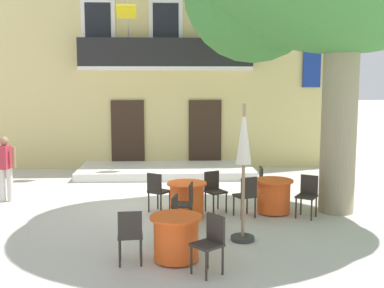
{
  "coord_description": "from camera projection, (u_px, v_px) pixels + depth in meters",
  "views": [
    {
      "loc": [
        0.44,
        -11.18,
        2.96
      ],
      "look_at": [
        0.97,
        1.33,
        1.3
      ],
      "focal_mm": 45.07,
      "sensor_mm": 36.0,
      "label": 1
    }
  ],
  "objects": [
    {
      "name": "cafe_table_near_tree",
      "position": [
        187.0,
        199.0,
        10.48
      ],
      "size": [
        0.86,
        0.86,
        0.76
      ],
      "color": "#EA561E",
      "rests_on": "ground"
    },
    {
      "name": "cafe_chair_front_0",
      "position": [
        211.0,
        240.0,
        7.38
      ],
      "size": [
        0.56,
        0.56,
        0.91
      ],
      "color": "#2D2823",
      "rests_on": "ground"
    },
    {
      "name": "cafe_table_front",
      "position": [
        176.0,
        238.0,
        7.91
      ],
      "size": [
        0.86,
        0.86,
        0.76
      ],
      "color": "#EA561E",
      "rests_on": "ground"
    },
    {
      "name": "cafe_chair_front_2",
      "position": [
        130.0,
        233.0,
        7.72
      ],
      "size": [
        0.43,
        0.43,
        0.91
      ],
      "color": "#2D2823",
      "rests_on": "ground"
    },
    {
      "name": "cafe_chair_middle_1",
      "position": [
        246.0,
        194.0,
        10.39
      ],
      "size": [
        0.52,
        0.52,
        0.91
      ],
      "color": "#2D2823",
      "rests_on": "ground"
    },
    {
      "name": "ground_plane",
      "position": [
        154.0,
        206.0,
        11.45
      ],
      "size": [
        120.0,
        120.0,
        0.0
      ],
      "primitive_type": "plane",
      "color": "beige"
    },
    {
      "name": "cafe_chair_middle_0",
      "position": [
        265.0,
        183.0,
        11.5
      ],
      "size": [
        0.42,
        0.42,
        0.91
      ],
      "color": "#2D2823",
      "rests_on": "ground"
    },
    {
      "name": "cafe_chair_near_tree_0",
      "position": [
        214.0,
        188.0,
        10.9
      ],
      "size": [
        0.54,
        0.54,
        0.91
      ],
      "color": "#2D2823",
      "rests_on": "ground"
    },
    {
      "name": "cafe_table_middle",
      "position": [
        273.0,
        196.0,
        10.78
      ],
      "size": [
        0.86,
        0.86,
        0.76
      ],
      "color": "#EA561E",
      "rests_on": "ground"
    },
    {
      "name": "cafe_chair_front_1",
      "position": [
        180.0,
        217.0,
        8.64
      ],
      "size": [
        0.48,
        0.48,
        0.91
      ],
      "color": "#2D2823",
      "rests_on": "ground"
    },
    {
      "name": "pedestrian_near_entrance",
      "position": [
        5.0,
        165.0,
        11.75
      ],
      "size": [
        0.53,
        0.37,
        1.61
      ],
      "color": "silver",
      "rests_on": "ground"
    },
    {
      "name": "cafe_chair_near_tree_2",
      "position": [
        186.0,
        202.0,
        9.71
      ],
      "size": [
        0.46,
        0.46,
        0.91
      ],
      "color": "#2D2823",
      "rests_on": "ground"
    },
    {
      "name": "cafe_chair_middle_2",
      "position": [
        308.0,
        193.0,
        10.45
      ],
      "size": [
        0.55,
        0.55,
        0.91
      ],
      "color": "#2D2823",
      "rests_on": "ground"
    },
    {
      "name": "building_facade",
      "position": [
        167.0,
        59.0,
        17.89
      ],
      "size": [
        13.0,
        5.09,
        7.5
      ],
      "color": "#DBC67F",
      "rests_on": "ground"
    },
    {
      "name": "cafe_umbrella",
      "position": [
        244.0,
        152.0,
        8.76
      ],
      "size": [
        0.44,
        0.44,
        2.55
      ],
      "color": "#997A56",
      "rests_on": "ground"
    },
    {
      "name": "entrance_step_platform",
      "position": [
        166.0,
        171.0,
        15.24
      ],
      "size": [
        5.43,
        2.34,
        0.25
      ],
      "primitive_type": "cube",
      "color": "silver",
      "rests_on": "ground"
    },
    {
      "name": "cafe_chair_near_tree_1",
      "position": [
        157.0,
        189.0,
        10.8
      ],
      "size": [
        0.56,
        0.56,
        0.91
      ],
      "color": "#2D2823",
      "rests_on": "ground"
    }
  ]
}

